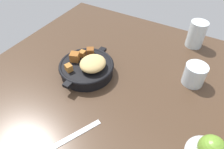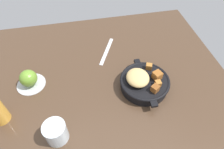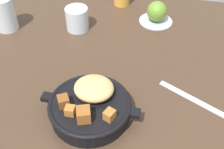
{
  "view_description": "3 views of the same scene",
  "coord_description": "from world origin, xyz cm",
  "views": [
    {
      "loc": [
        42.25,
        22.69,
        52.98
      ],
      "look_at": [
        -2.36,
        -2.95,
        4.06
      ],
      "focal_mm": 33.2,
      "sensor_mm": 36.0,
      "label": 1
    },
    {
      "loc": [
        -47.59,
        9.14,
        64.92
      ],
      "look_at": [
        0.94,
        -0.68,
        7.36
      ],
      "focal_mm": 31.64,
      "sensor_mm": 36.0,
      "label": 2
    },
    {
      "loc": [
        13.35,
        -55.64,
        55.71
      ],
      "look_at": [
        0.75,
        -2.2,
        4.01
      ],
      "focal_mm": 46.13,
      "sensor_mm": 36.0,
      "label": 3
    }
  ],
  "objects": [
    {
      "name": "ground_plane",
      "position": [
        0.0,
        0.0,
        -1.2
      ],
      "size": [
        100.52,
        102.51,
        2.4
      ],
      "primitive_type": "cube",
      "color": "#473323"
    },
    {
      "name": "cast_iron_skillet",
      "position": [
        -2.0,
        -13.09,
        3.23
      ],
      "size": [
        24.16,
        19.92,
        8.3
      ],
      "color": "black",
      "rests_on": "ground_plane"
    },
    {
      "name": "saucer_plate",
      "position": [
        8.47,
        32.04,
        0.3
      ],
      "size": [
        11.66,
        11.66,
        0.6
      ],
      "primitive_type": "cylinder",
      "color": "#B7BABF",
      "rests_on": "ground_plane"
    },
    {
      "name": "red_apple",
      "position": [
        8.47,
        32.04,
        4.06
      ],
      "size": [
        6.93,
        6.93,
        6.93
      ],
      "primitive_type": "sphere",
      "color": "olive",
      "rests_on": "saucer_plate"
    },
    {
      "name": "butter_knife",
      "position": [
        22.2,
        -2.34,
        0.18
      ],
      "size": [
        17.97,
        9.93,
        0.36
      ],
      "primitive_type": "cube",
      "rotation": [
        0.0,
        0.0,
        -0.46
      ],
      "color": "silver",
      "rests_on": "ground_plane"
    },
    {
      "name": "water_glass_short",
      "position": [
        -16.8,
        21.64,
        3.82
      ],
      "size": [
        7.55,
        7.55,
        7.64
      ],
      "primitive_type": "cylinder",
      "color": "silver",
      "rests_on": "ground_plane"
    }
  ]
}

